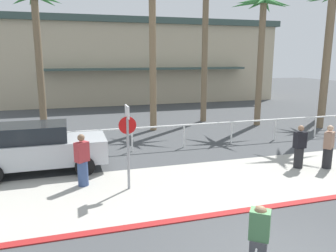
% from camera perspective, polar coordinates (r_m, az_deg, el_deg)
% --- Properties ---
extents(ground_plane, '(80.00, 80.00, 0.00)m').
position_cam_1_polar(ground_plane, '(15.75, -3.05, -2.61)').
color(ground_plane, '#424447').
extents(sidewalk_strip, '(44.00, 4.00, 0.02)m').
position_cam_1_polar(sidewalk_strip, '(10.46, 4.61, -10.17)').
color(sidewalk_strip, '#ADAAA0').
rests_on(sidewalk_strip, ground).
extents(curb_paint, '(44.00, 0.24, 0.03)m').
position_cam_1_polar(curb_paint, '(8.80, 9.48, -14.73)').
color(curb_paint, maroon).
rests_on(curb_paint, ground).
extents(building_backdrop, '(24.27, 10.42, 7.09)m').
position_cam_1_polar(building_backdrop, '(31.96, -5.35, 11.15)').
color(building_backdrop, '#BCAD8E').
rests_on(building_backdrop, ground).
extents(rail_fence, '(25.63, 0.08, 1.04)m').
position_cam_1_polar(rail_fence, '(14.14, -1.65, -0.77)').
color(rail_fence, white).
rests_on(rail_fence, ground).
extents(stop_sign_bike_lane, '(0.52, 0.56, 2.56)m').
position_cam_1_polar(stop_sign_bike_lane, '(9.72, -6.99, -1.63)').
color(stop_sign_bike_lane, gray).
rests_on(stop_sign_bike_lane, ground).
extents(palm_tree_2, '(3.16, 3.55, 7.16)m').
position_cam_1_polar(palm_tree_2, '(18.55, -21.89, 15.50)').
color(palm_tree_2, '#756047').
rests_on(palm_tree_2, ground).
extents(palm_tree_3, '(2.78, 3.16, 7.65)m').
position_cam_1_polar(palm_tree_3, '(17.75, -2.72, 16.82)').
color(palm_tree_3, '#846B4C').
rests_on(palm_tree_3, ground).
extents(palm_tree_4, '(3.27, 3.25, 9.02)m').
position_cam_1_polar(palm_tree_4, '(20.56, 6.54, 19.53)').
color(palm_tree_4, '#756047').
rests_on(palm_tree_4, ground).
extents(palm_tree_5, '(3.47, 3.46, 7.16)m').
position_cam_1_polar(palm_tree_5, '(19.87, 15.93, 15.94)').
color(palm_tree_5, '#756047').
rests_on(palm_tree_5, ground).
extents(palm_tree_7, '(3.58, 3.12, 7.88)m').
position_cam_1_polar(palm_tree_7, '(24.20, 26.50, 15.74)').
color(palm_tree_7, '#756047').
rests_on(palm_tree_7, ground).
extents(car_silver_1, '(4.40, 2.02, 1.69)m').
position_cam_1_polar(car_silver_1, '(12.25, -21.40, -3.44)').
color(car_silver_1, '#B2B7BC').
rests_on(car_silver_1, ground).
extents(cyclist_teal_1, '(1.16, 1.48, 1.50)m').
position_cam_1_polar(cyclist_teal_1, '(6.23, 15.31, -19.86)').
color(cyclist_teal_1, black).
rests_on(cyclist_teal_1, ground).
extents(pedestrian_0, '(0.48, 0.44, 1.65)m').
position_cam_1_polar(pedestrian_0, '(10.48, -14.60, -6.13)').
color(pedestrian_0, '#384C7A').
rests_on(pedestrian_0, ground).
extents(pedestrian_1, '(0.48, 0.44, 1.59)m').
position_cam_1_polar(pedestrian_1, '(13.02, 25.98, -3.60)').
color(pedestrian_1, '#232326').
rests_on(pedestrian_1, ground).
extents(pedestrian_2, '(0.41, 0.33, 1.58)m').
position_cam_1_polar(pedestrian_2, '(12.67, 21.77, -3.68)').
color(pedestrian_2, '#232326').
rests_on(pedestrian_2, ground).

